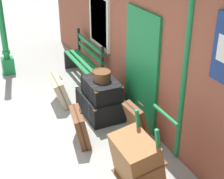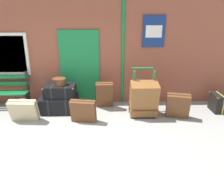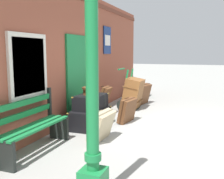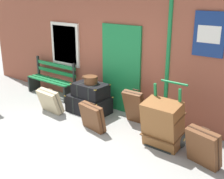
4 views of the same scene
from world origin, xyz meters
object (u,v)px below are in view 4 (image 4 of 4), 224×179
(large_brown_trunk, at_px, (163,124))
(steamer_trunk_middle, at_px, (90,90))
(suitcase_oxblood, at_px, (50,101))
(steamer_trunk_base, at_px, (89,104))
(suitcase_umber, at_px, (203,147))
(suitcase_tan, at_px, (135,107))
(porters_trolley, at_px, (166,131))
(round_hatbox, at_px, (90,79))
(platform_bench, at_px, (52,80))
(suitcase_brown, at_px, (92,117))

(large_brown_trunk, bearing_deg, steamer_trunk_middle, 169.87)
(steamer_trunk_middle, xyz_separation_m, suitcase_oxblood, (-0.79, -0.59, -0.29))
(steamer_trunk_base, distance_m, suitcase_umber, 3.11)
(steamer_trunk_base, bearing_deg, suitcase_tan, 8.09)
(porters_trolley, bearing_deg, suitcase_tan, 159.26)
(steamer_trunk_base, height_order, suitcase_umber, suitcase_umber)
(steamer_trunk_middle, distance_m, suitcase_tan, 1.19)
(steamer_trunk_middle, distance_m, suitcase_oxblood, 1.03)
(steamer_trunk_base, relative_size, large_brown_trunk, 1.08)
(steamer_trunk_base, xyz_separation_m, suitcase_oxblood, (-0.74, -0.58, 0.08))
(round_hatbox, distance_m, suitcase_tan, 1.26)
(steamer_trunk_middle, bearing_deg, suitcase_oxblood, -143.42)
(platform_bench, relative_size, suitcase_oxblood, 2.33)
(suitcase_umber, height_order, suitcase_tan, suitcase_tan)
(platform_bench, xyz_separation_m, steamer_trunk_middle, (1.75, -0.30, 0.14))
(suitcase_umber, bearing_deg, steamer_trunk_base, 170.77)
(steamer_trunk_middle, relative_size, round_hatbox, 2.19)
(large_brown_trunk, bearing_deg, porters_trolley, 90.00)
(large_brown_trunk, height_order, suitcase_tan, large_brown_trunk)
(steamer_trunk_base, relative_size, suitcase_oxblood, 1.48)
(suitcase_tan, bearing_deg, steamer_trunk_base, -171.91)
(platform_bench, height_order, suitcase_brown, platform_bench)
(round_hatbox, distance_m, suitcase_brown, 1.10)
(round_hatbox, relative_size, large_brown_trunk, 0.39)
(suitcase_brown, bearing_deg, platform_bench, 158.21)
(round_hatbox, relative_size, suitcase_umber, 0.54)
(steamer_trunk_base, bearing_deg, steamer_trunk_middle, 9.80)
(suitcase_tan, bearing_deg, round_hatbox, -172.62)
(steamer_trunk_base, distance_m, porters_trolley, 2.23)
(porters_trolley, bearing_deg, steamer_trunk_base, 174.71)
(steamer_trunk_middle, distance_m, porters_trolley, 2.20)
(steamer_trunk_base, xyz_separation_m, large_brown_trunk, (2.22, -0.38, 0.26))
(round_hatbox, bearing_deg, suitcase_umber, -9.81)
(steamer_trunk_base, distance_m, suitcase_oxblood, 0.94)
(platform_bench, xyz_separation_m, suitcase_umber, (4.76, -0.80, -0.11))
(porters_trolley, distance_m, suitcase_umber, 0.90)
(suitcase_tan, bearing_deg, large_brown_trunk, -28.81)
(round_hatbox, bearing_deg, steamer_trunk_middle, -84.78)
(steamer_trunk_middle, height_order, porters_trolley, porters_trolley)
(steamer_trunk_middle, relative_size, porters_trolley, 0.67)
(round_hatbox, bearing_deg, suitcase_oxblood, -142.78)
(steamer_trunk_middle, relative_size, suitcase_oxblood, 1.18)
(porters_trolley, height_order, suitcase_tan, porters_trolley)
(round_hatbox, bearing_deg, platform_bench, 170.78)
(suitcase_umber, relative_size, suitcase_oxblood, 0.99)
(suitcase_umber, xyz_separation_m, suitcase_tan, (-1.85, 0.67, 0.05))
(large_brown_trunk, height_order, suitcase_oxblood, large_brown_trunk)
(steamer_trunk_middle, xyz_separation_m, suitcase_tan, (1.16, 0.16, -0.19))
(steamer_trunk_base, xyz_separation_m, suitcase_umber, (3.07, -0.50, 0.13))
(platform_bench, relative_size, suitcase_tan, 2.02)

